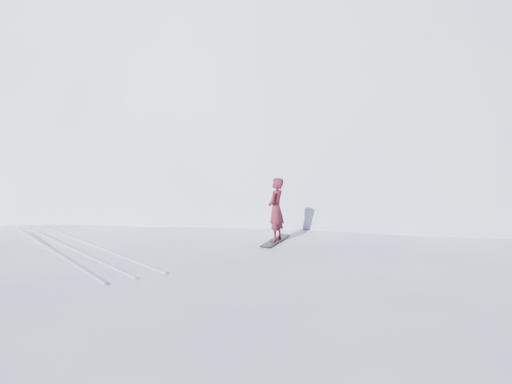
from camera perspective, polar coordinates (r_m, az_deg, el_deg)
near_ridge at (r=12.46m, az=-6.91°, el=-17.38°), size 36.00×28.00×4.80m
summit_peak at (r=42.20m, az=7.59°, el=0.89°), size 60.00×56.00×56.00m
peak_shoulder at (r=30.90m, az=-3.59°, el=-1.75°), size 28.00×24.00×18.00m
wind_bumps at (r=11.26m, az=-12.90°, el=-20.49°), size 16.00×14.40×1.00m
snowboard at (r=12.43m, az=2.27°, el=-5.55°), size 1.29×1.05×0.02m
snowboarder at (r=12.26m, az=2.30°, el=-1.98°), size 0.68×0.64×1.55m
board_tracks at (r=12.46m, az=-20.09°, el=-5.99°), size 2.25×5.93×0.04m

